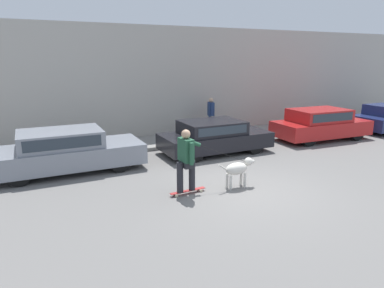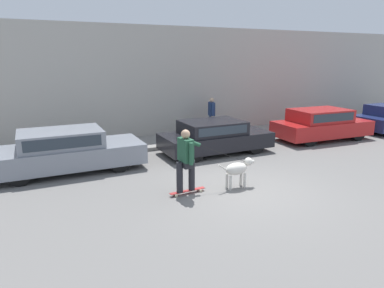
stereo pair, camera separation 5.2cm
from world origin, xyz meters
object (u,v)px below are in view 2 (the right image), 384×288
at_px(dog, 238,169).
at_px(parked_car_1, 215,137).
at_px(parked_car_0, 67,151).
at_px(pedestrian_with_bag, 212,114).
at_px(parked_car_2, 321,125).
at_px(skateboarder, 186,158).

bearing_deg(dog, parked_car_1, 69.95).
bearing_deg(parked_car_0, pedestrian_with_bag, 19.84).
relative_size(parked_car_1, parked_car_2, 0.96).
height_order(dog, pedestrian_with_bag, pedestrian_with_bag).
xyz_separation_m(parked_car_1, pedestrian_with_bag, (1.09, 2.35, 0.40)).
xyz_separation_m(parked_car_1, dog, (-1.07, -3.29, -0.07)).
bearing_deg(parked_car_2, dog, -149.71).
xyz_separation_m(parked_car_0, skateboarder, (2.53, -3.15, 0.31)).
bearing_deg(pedestrian_with_bag, parked_car_2, 164.27).
relative_size(dog, pedestrian_with_bag, 0.70).
relative_size(parked_car_2, dog, 3.78).
xyz_separation_m(parked_car_1, skateboarder, (-2.48, -3.15, 0.35)).
bearing_deg(pedestrian_with_bag, dog, 84.23).
relative_size(parked_car_0, skateboarder, 2.02).
distance_m(parked_car_0, skateboarder, 4.05).
height_order(parked_car_1, dog, parked_car_1).
relative_size(parked_car_1, skateboarder, 1.80).
bearing_deg(parked_car_2, parked_car_1, -178.12).
distance_m(parked_car_0, parked_car_2, 10.01).
xyz_separation_m(skateboarder, pedestrian_with_bag, (3.56, 5.50, 0.05)).
relative_size(parked_car_1, pedestrian_with_bag, 2.53).
xyz_separation_m(parked_car_1, parked_car_2, (5.01, 0.00, 0.06)).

